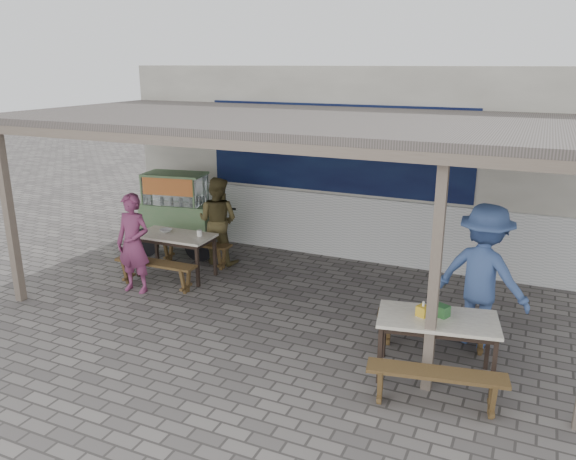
{
  "coord_description": "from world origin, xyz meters",
  "views": [
    {
      "loc": [
        3.22,
        -6.65,
        3.55
      ],
      "look_at": [
        -0.19,
        0.9,
        1.08
      ],
      "focal_mm": 35.0,
      "sensor_mm": 36.0,
      "label": 1
    }
  ],
  "objects_px": {
    "table_left": "(175,239)",
    "patron_street_side": "(133,243)",
    "bench_left_street": "(156,268)",
    "tissue_box": "(423,311)",
    "table_right": "(437,324)",
    "vendor_cart": "(178,210)",
    "patron_right_table": "(483,276)",
    "bench_left_wall": "(194,248)",
    "patron_wall_side": "(218,221)",
    "donation_box": "(440,310)",
    "condiment_jar": "(199,233)",
    "bench_right_street": "(436,381)",
    "bench_right_wall": "(435,325)",
    "condiment_bowl": "(166,230)"
  },
  "relations": [
    {
      "from": "bench_left_street",
      "to": "patron_right_table",
      "type": "distance_m",
      "value": 5.05
    },
    {
      "from": "bench_right_wall",
      "to": "condiment_jar",
      "type": "height_order",
      "value": "condiment_jar"
    },
    {
      "from": "bench_left_street",
      "to": "tissue_box",
      "type": "distance_m",
      "value": 4.59
    },
    {
      "from": "patron_right_table",
      "to": "condiment_jar",
      "type": "xyz_separation_m",
      "value": [
        -4.59,
        0.5,
        -0.14
      ]
    },
    {
      "from": "table_left",
      "to": "patron_wall_side",
      "type": "relative_size",
      "value": 0.84
    },
    {
      "from": "table_left",
      "to": "bench_left_wall",
      "type": "bearing_deg",
      "value": 90.0
    },
    {
      "from": "patron_wall_side",
      "to": "tissue_box",
      "type": "xyz_separation_m",
      "value": [
        4.18,
        -2.38,
        0.01
      ]
    },
    {
      "from": "bench_right_wall",
      "to": "patron_street_side",
      "type": "relative_size",
      "value": 0.92
    },
    {
      "from": "condiment_jar",
      "to": "patron_wall_side",
      "type": "bearing_deg",
      "value": 98.9
    },
    {
      "from": "condiment_bowl",
      "to": "patron_wall_side",
      "type": "bearing_deg",
      "value": 57.14
    },
    {
      "from": "table_right",
      "to": "condiment_jar",
      "type": "xyz_separation_m",
      "value": [
        -4.23,
        1.56,
        0.13
      ]
    },
    {
      "from": "patron_wall_side",
      "to": "condiment_bowl",
      "type": "relative_size",
      "value": 8.07
    },
    {
      "from": "table_right",
      "to": "patron_wall_side",
      "type": "distance_m",
      "value": 4.95
    },
    {
      "from": "bench_left_wall",
      "to": "table_right",
      "type": "xyz_separation_m",
      "value": [
        4.68,
        -2.05,
        0.34
      ]
    },
    {
      "from": "table_left",
      "to": "patron_street_side",
      "type": "height_order",
      "value": "patron_street_side"
    },
    {
      "from": "patron_street_side",
      "to": "patron_right_table",
      "type": "distance_m",
      "value": 5.25
    },
    {
      "from": "table_left",
      "to": "patron_wall_side",
      "type": "distance_m",
      "value": 0.96
    },
    {
      "from": "vendor_cart",
      "to": "patron_wall_side",
      "type": "bearing_deg",
      "value": -18.78
    },
    {
      "from": "table_right",
      "to": "vendor_cart",
      "type": "height_order",
      "value": "vendor_cart"
    },
    {
      "from": "bench_left_street",
      "to": "tissue_box",
      "type": "relative_size",
      "value": 11.58
    },
    {
      "from": "donation_box",
      "to": "bench_left_wall",
      "type": "bearing_deg",
      "value": 157.06
    },
    {
      "from": "bench_left_street",
      "to": "table_right",
      "type": "relative_size",
      "value": 0.98
    },
    {
      "from": "bench_right_wall",
      "to": "patron_right_table",
      "type": "xyz_separation_m",
      "value": [
        0.49,
        0.4,
        0.6
      ]
    },
    {
      "from": "patron_right_table",
      "to": "bench_left_street",
      "type": "bearing_deg",
      "value": 20.74
    },
    {
      "from": "bench_left_wall",
      "to": "patron_wall_side",
      "type": "relative_size",
      "value": 0.89
    },
    {
      "from": "donation_box",
      "to": "patron_right_table",
      "type": "bearing_deg",
      "value": 70.43
    },
    {
      "from": "table_left",
      "to": "patron_wall_side",
      "type": "xyz_separation_m",
      "value": [
        0.31,
        0.9,
        0.13
      ]
    },
    {
      "from": "table_right",
      "to": "patron_right_table",
      "type": "relative_size",
      "value": 0.78
    },
    {
      "from": "table_right",
      "to": "patron_street_side",
      "type": "height_order",
      "value": "patron_street_side"
    },
    {
      "from": "patron_right_table",
      "to": "donation_box",
      "type": "height_order",
      "value": "patron_right_table"
    },
    {
      "from": "vendor_cart",
      "to": "patron_right_table",
      "type": "xyz_separation_m",
      "value": [
        5.69,
        -1.45,
        0.09
      ]
    },
    {
      "from": "table_left",
      "to": "donation_box",
      "type": "height_order",
      "value": "donation_box"
    },
    {
      "from": "tissue_box",
      "to": "donation_box",
      "type": "height_order",
      "value": "donation_box"
    },
    {
      "from": "condiment_jar",
      "to": "condiment_bowl",
      "type": "relative_size",
      "value": 0.5
    },
    {
      "from": "tissue_box",
      "to": "donation_box",
      "type": "distance_m",
      "value": 0.2
    },
    {
      "from": "bench_left_street",
      "to": "vendor_cart",
      "type": "height_order",
      "value": "vendor_cart"
    },
    {
      "from": "bench_right_street",
      "to": "table_right",
      "type": "bearing_deg",
      "value": 90.0
    },
    {
      "from": "vendor_cart",
      "to": "patron_street_side",
      "type": "height_order",
      "value": "patron_street_side"
    },
    {
      "from": "table_right",
      "to": "condiment_jar",
      "type": "height_order",
      "value": "condiment_jar"
    },
    {
      "from": "table_left",
      "to": "donation_box",
      "type": "relative_size",
      "value": 6.72
    },
    {
      "from": "table_right",
      "to": "donation_box",
      "type": "distance_m",
      "value": 0.16
    },
    {
      "from": "bench_left_street",
      "to": "vendor_cart",
      "type": "xyz_separation_m",
      "value": [
        -0.68,
        1.64,
        0.52
      ]
    },
    {
      "from": "patron_right_table",
      "to": "donation_box",
      "type": "distance_m",
      "value": 1.07
    },
    {
      "from": "patron_street_side",
      "to": "condiment_bowl",
      "type": "relative_size",
      "value": 8.1
    },
    {
      "from": "patron_wall_side",
      "to": "table_left",
      "type": "bearing_deg",
      "value": 68.22
    },
    {
      "from": "patron_street_side",
      "to": "bench_left_wall",
      "type": "bearing_deg",
      "value": 79.08
    },
    {
      "from": "table_right",
      "to": "condiment_jar",
      "type": "distance_m",
      "value": 4.51
    },
    {
      "from": "bench_right_street",
      "to": "patron_wall_side",
      "type": "relative_size",
      "value": 0.92
    },
    {
      "from": "bench_left_street",
      "to": "donation_box",
      "type": "bearing_deg",
      "value": -11.25
    },
    {
      "from": "bench_left_street",
      "to": "bench_left_wall",
      "type": "xyz_separation_m",
      "value": [
        -0.03,
        1.17,
        0.0
      ]
    }
  ]
}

